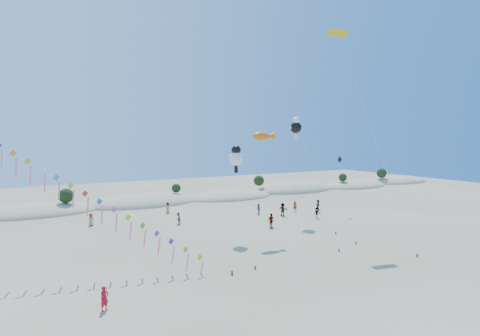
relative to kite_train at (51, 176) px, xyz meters
The scene contains 10 objects.
ground 23.33m from the kite_train, 42.94° to the right, with size 160.00×160.00×0.00m, color #82775A.
dune_ridge 35.61m from the kite_train, 60.51° to the left, with size 145.30×11.49×5.57m.
kite_train is the anchor object (origin of this frame).
fish_kite 22.09m from the kite_train, ahead, with size 4.46×9.54×11.76m.
cartoon_kite_low 19.25m from the kite_train, 10.06° to the left, with size 4.91×11.48×10.27m.
cartoon_kite_high 31.81m from the kite_train, 14.10° to the left, with size 3.47×14.34×13.86m.
parafoil_kite 33.86m from the kite_train, ahead, with size 2.47×12.47×23.58m.
dark_kite 37.25m from the kite_train, ahead, with size 10.41×10.07×8.41m.
flyer_foreground 11.99m from the kite_train, 77.07° to the right, with size 0.59×0.39×1.62m, color #B50E21.
beachgoers 29.80m from the kite_train, 23.15° to the left, with size 33.45×16.23×1.86m.
Camera 1 is at (-18.71, -20.51, 11.21)m, focal length 30.00 mm.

